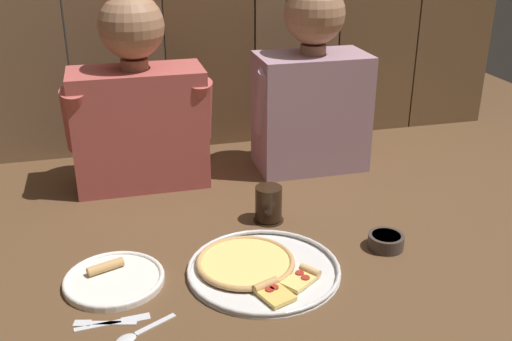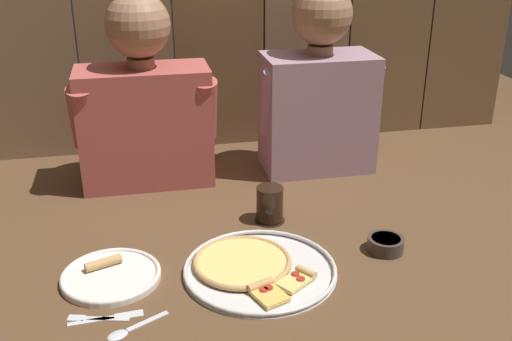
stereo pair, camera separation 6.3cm
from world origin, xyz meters
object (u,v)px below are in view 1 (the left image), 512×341
(drinking_glass, at_px, (269,204))
(dipping_bowl, at_px, (386,241))
(pizza_tray, at_px, (258,267))
(diner_left, at_px, (137,99))
(dinner_plate, at_px, (114,279))
(diner_right, at_px, (312,83))

(drinking_glass, xyz_separation_m, dipping_bowl, (0.25, -0.21, -0.03))
(pizza_tray, bearing_deg, diner_left, 110.82)
(dipping_bowl, bearing_deg, drinking_glass, 139.14)
(diner_left, bearing_deg, drinking_glass, -47.57)
(pizza_tray, relative_size, dinner_plate, 1.58)
(dinner_plate, height_order, dipping_bowl, dipping_bowl)
(dinner_plate, xyz_separation_m, drinking_glass, (0.42, 0.20, 0.04))
(dinner_plate, bearing_deg, dipping_bowl, -1.04)
(dinner_plate, bearing_deg, diner_left, 78.32)
(dipping_bowl, bearing_deg, diner_right, 91.27)
(dipping_bowl, xyz_separation_m, diner_left, (-0.56, 0.56, 0.25))
(drinking_glass, distance_m, diner_right, 0.48)
(pizza_tray, height_order, diner_left, diner_left)
(pizza_tray, xyz_separation_m, drinking_glass, (0.09, 0.24, 0.04))
(diner_left, bearing_deg, dinner_plate, -101.68)
(pizza_tray, distance_m, dipping_bowl, 0.34)
(dinner_plate, bearing_deg, diner_right, 39.47)
(diner_left, bearing_deg, pizza_tray, -69.18)
(pizza_tray, bearing_deg, dinner_plate, 174.10)
(diner_right, bearing_deg, pizza_tray, -119.57)
(drinking_glass, xyz_separation_m, diner_left, (-0.31, 0.34, 0.22))
(diner_right, bearing_deg, dinner_plate, -140.53)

